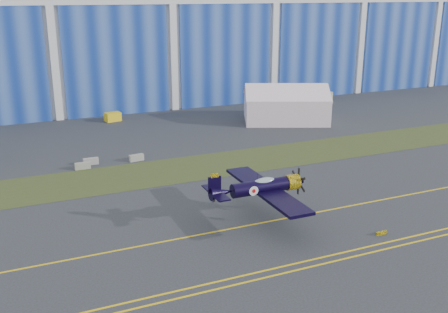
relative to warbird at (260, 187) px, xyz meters
name	(u,v)px	position (x,y,z in m)	size (l,w,h in m)	color
ground	(124,225)	(-12.89, 4.38, -3.62)	(260.00, 260.00, 0.00)	#2F3439
grass_median	(97,181)	(-12.89, 18.38, -3.60)	(260.00, 10.00, 0.02)	#475128
hangar	(40,28)	(-12.89, 76.16, 11.34)	(220.00, 45.70, 30.00)	silver
taxiway_centreline	(137,247)	(-12.89, -0.62, -3.61)	(200.00, 0.20, 0.02)	yellow
edge_line_near	(170,300)	(-12.89, -10.12, -3.61)	(80.00, 0.20, 0.02)	yellow
edge_line_far	(166,294)	(-12.89, -9.12, -3.61)	(80.00, 0.20, 0.02)	yellow
guard_board_right	(381,233)	(9.11, -7.62, -3.44)	(1.20, 0.15, 0.35)	yellow
warbird	(260,187)	(0.00, 0.00, 0.00)	(11.73, 14.11, 4.16)	black
tent	(286,102)	(24.23, 36.58, -0.22)	(17.70, 15.66, 6.80)	white
tug	(113,117)	(-4.29, 48.74, -2.84)	(2.68, 1.67, 1.56)	yellow
gse_box	(325,97)	(40.54, 48.13, -2.62)	(3.32, 1.77, 1.99)	#97A579
barrier_a	(91,161)	(-12.41, 25.20, -3.17)	(2.00, 0.60, 0.90)	gray
barrier_b	(83,166)	(-13.73, 23.69, -3.17)	(2.00, 0.60, 0.90)	gray
barrier_c	(136,158)	(-6.38, 24.32, -3.17)	(2.00, 0.60, 0.90)	gray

